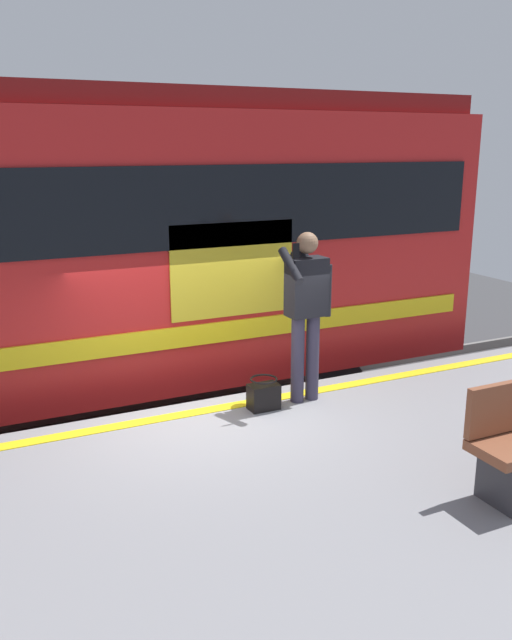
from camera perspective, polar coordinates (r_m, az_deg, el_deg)
The scene contains 8 objects.
ground_plane at distance 7.70m, azimuth -4.42°, elevation -14.62°, with size 24.14×24.14×0.00m, color #3D3D3F.
platform at distance 5.53m, azimuth 5.31°, elevation -20.79°, with size 14.15×4.88×1.13m, color gray.
safety_line at distance 6.95m, azimuth -3.70°, elevation -7.61°, with size 13.86×0.16×0.01m, color yellow.
track_rail_near at distance 8.78m, azimuth -7.63°, elevation -10.22°, with size 18.39×0.08×0.16m, color slate.
track_rail_far at distance 10.05m, azimuth -10.19°, elevation -7.01°, with size 18.39×0.08×0.16m, color slate.
train_carriage at distance 8.46m, azimuth -18.15°, elevation 6.45°, with size 10.97×2.89×4.23m.
passenger at distance 6.89m, azimuth 4.29°, elevation 1.49°, with size 0.57×0.55×1.80m.
handbag at distance 6.90m, azimuth 0.66°, elevation -6.44°, with size 0.31×0.28×0.34m.
Camera 1 is at (2.36, 6.27, 3.78)m, focal length 37.44 mm.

